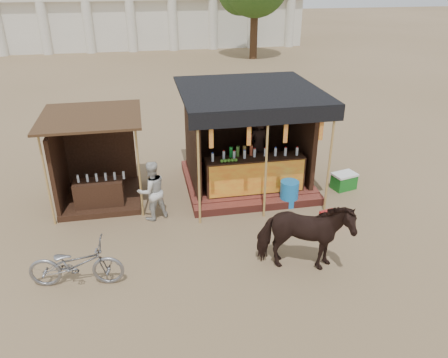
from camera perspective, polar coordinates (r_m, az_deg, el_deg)
name	(u,v)px	position (r m, az deg, el deg)	size (l,w,h in m)	color
ground	(238,257)	(9.49, 1.88, -10.17)	(120.00, 120.00, 0.00)	#846B4C
main_stall	(248,151)	(12.07, 3.16, 3.66)	(3.60, 3.61, 2.78)	brown
secondary_stall	(92,171)	(11.79, -16.88, 1.03)	(2.40, 2.40, 2.38)	#371F14
cow	(304,237)	(8.86, 10.40, -7.42)	(0.84, 1.85, 1.56)	black
motorbike	(76,264)	(8.96, -18.78, -10.46)	(0.63, 1.81, 0.95)	gray
bystander	(152,191)	(10.63, -9.39, -1.52)	(0.73, 0.57, 1.50)	beige
blue_barrel	(289,193)	(11.40, 8.51, -1.85)	(0.47, 0.47, 0.67)	blue
red_crate	(330,218)	(10.85, 13.68, -4.99)	(0.39, 0.38, 0.29)	maroon
cooler	(344,181)	(12.60, 15.39, -0.24)	(0.73, 0.59, 0.46)	#176A1F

